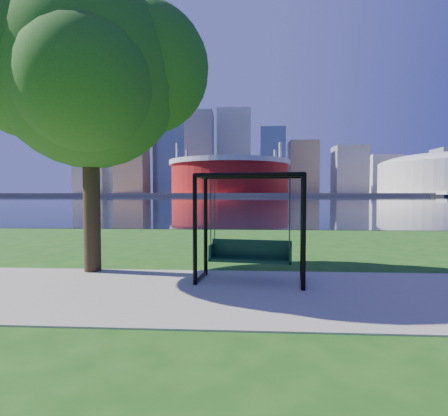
{
  "coord_description": "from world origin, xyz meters",
  "views": [
    {
      "loc": [
        0.32,
        -7.64,
        2.09
      ],
      "look_at": [
        -0.13,
        0.0,
        1.75
      ],
      "focal_mm": 28.0,
      "sensor_mm": 36.0,
      "label": 1
    }
  ],
  "objects": [
    {
      "name": "skyline",
      "position": [
        -4.27,
        319.39,
        35.89
      ],
      "size": [
        392.0,
        66.0,
        96.5
      ],
      "color": "gray",
      "rests_on": "far_bank"
    },
    {
      "name": "river",
      "position": [
        0.0,
        102.0,
        0.01
      ],
      "size": [
        900.0,
        180.0,
        0.02
      ],
      "primitive_type": "cube",
      "color": "black",
      "rests_on": "ground"
    },
    {
      "name": "swing",
      "position": [
        0.46,
        0.41,
        1.22
      ],
      "size": [
        2.59,
        1.39,
        2.53
      ],
      "rotation": [
        0.0,
        0.0,
        -0.14
      ],
      "color": "black",
      "rests_on": "ground"
    },
    {
      "name": "far_bank",
      "position": [
        0.0,
        306.0,
        1.0
      ],
      "size": [
        900.0,
        228.0,
        2.0
      ],
      "primitive_type": "cube",
      "color": "#937F60",
      "rests_on": "ground"
    },
    {
      "name": "stadium",
      "position": [
        -10.0,
        235.0,
        14.23
      ],
      "size": [
        83.0,
        83.0,
        32.0
      ],
      "color": "maroon",
      "rests_on": "far_bank"
    },
    {
      "name": "path",
      "position": [
        0.0,
        -0.5,
        0.01
      ],
      "size": [
        120.0,
        4.0,
        0.03
      ],
      "primitive_type": "cube",
      "color": "#9E937F",
      "rests_on": "ground"
    },
    {
      "name": "arena",
      "position": [
        135.0,
        235.0,
        15.87
      ],
      "size": [
        84.0,
        84.0,
        26.56
      ],
      "color": "beige",
      "rests_on": "far_bank"
    },
    {
      "name": "park_tree",
      "position": [
        -3.73,
        1.33,
        5.21
      ],
      "size": [
        6.04,
        5.45,
        7.5
      ],
      "color": "black",
      "rests_on": "ground"
    },
    {
      "name": "ground",
      "position": [
        0.0,
        0.0,
        0.0
      ],
      "size": [
        900.0,
        900.0,
        0.0
      ],
      "primitive_type": "plane",
      "color": "#1E5114",
      "rests_on": "ground"
    }
  ]
}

